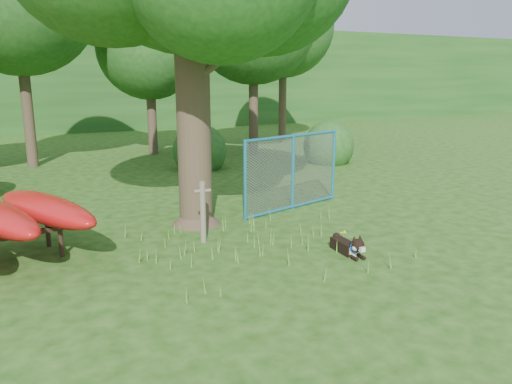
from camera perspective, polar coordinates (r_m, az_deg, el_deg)
name	(u,v)px	position (r m, az deg, el deg)	size (l,w,h in m)	color
ground	(278,268)	(8.18, 2.54, -8.70)	(80.00, 80.00, 0.00)	#1B430D
wooden_post	(203,210)	(9.29, -6.10, -2.10)	(0.32, 0.12, 1.16)	#645C4B
husky_dog	(349,246)	(8.87, 10.58, -6.12)	(0.27, 0.96, 0.43)	black
fence_section	(293,172)	(11.56, 4.24, 2.30)	(2.91, 0.87, 2.92)	teal
wildflower_clump	(344,233)	(9.47, 9.98, -4.67)	(0.10, 0.09, 0.22)	#589230
bg_tree_c	(149,48)	(20.34, -12.17, 15.84)	(4.00, 4.00, 6.12)	#3B2E20
bg_tree_d	(253,20)	(19.77, -0.30, 19.04)	(4.80, 4.80, 7.50)	#3B2E20
bg_tree_e	(283,27)	(23.83, 3.14, 18.36)	(4.60, 4.60, 7.55)	#3B2E20
shrub_right	(328,163)	(18.10, 8.23, 3.30)	(1.80, 1.80, 1.80)	#1C4D18
shrub_mid	(200,169)	(16.92, -6.40, 2.67)	(1.80, 1.80, 1.80)	#1C4D18
wooded_hillside	(65,77)	(34.83, -20.97, 12.20)	(80.00, 12.00, 6.00)	#1C4D18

